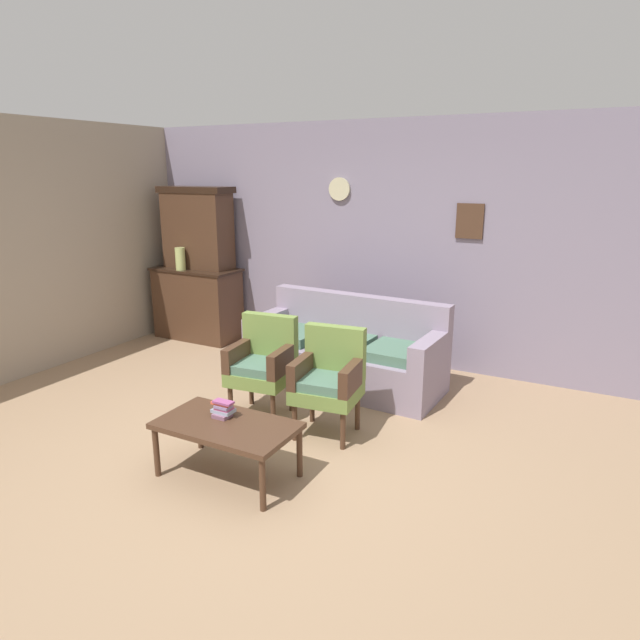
{
  "coord_description": "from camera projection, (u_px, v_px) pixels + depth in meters",
  "views": [
    {
      "loc": [
        2.26,
        -3.28,
        2.17
      ],
      "look_at": [
        -0.02,
        1.01,
        0.85
      ],
      "focal_mm": 31.26,
      "sensor_mm": 36.0,
      "label": 1
    }
  ],
  "objects": [
    {
      "name": "ground_plane",
      "position": [
        262.0,
        454.0,
        4.39
      ],
      "size": [
        7.68,
        7.68,
        0.0
      ],
      "primitive_type": "plane",
      "color": "#997A5B"
    },
    {
      "name": "wall_back_with_decor",
      "position": [
        389.0,
        244.0,
        6.27
      ],
      "size": [
        6.4,
        0.09,
        2.7
      ],
      "color": "gray",
      "rests_on": "ground"
    },
    {
      "name": "side_cabinet",
      "position": [
        198.0,
        303.0,
        7.31
      ],
      "size": [
        1.16,
        0.55,
        0.93
      ],
      "color": "#472D1E",
      "rests_on": "ground"
    },
    {
      "name": "cabinet_upper_hutch",
      "position": [
        197.0,
        227.0,
        7.12
      ],
      "size": [
        0.99,
        0.38,
        1.03
      ],
      "color": "#472D1E",
      "rests_on": "side_cabinet"
    },
    {
      "name": "vase_on_cabinet",
      "position": [
        180.0,
        259.0,
        7.04
      ],
      "size": [
        0.13,
        0.13,
        0.29
      ],
      "primitive_type": "cylinder",
      "color": "#BAC673",
      "rests_on": "side_cabinet"
    },
    {
      "name": "floral_couch",
      "position": [
        346.0,
        354.0,
        5.74
      ],
      "size": [
        2.03,
        0.89,
        0.9
      ],
      "color": "gray",
      "rests_on": "ground"
    },
    {
      "name": "armchair_near_cabinet",
      "position": [
        263.0,
        361.0,
        5.0
      ],
      "size": [
        0.57,
        0.54,
        0.9
      ],
      "color": "olive",
      "rests_on": "ground"
    },
    {
      "name": "armchair_row_middle",
      "position": [
        329.0,
        377.0,
        4.62
      ],
      "size": [
        0.57,
        0.55,
        0.9
      ],
      "color": "olive",
      "rests_on": "ground"
    },
    {
      "name": "coffee_table",
      "position": [
        227.0,
        429.0,
        3.98
      ],
      "size": [
        1.0,
        0.56,
        0.42
      ],
      "color": "#472D1E",
      "rests_on": "ground"
    },
    {
      "name": "book_stack_on_table",
      "position": [
        223.0,
        409.0,
        4.06
      ],
      "size": [
        0.18,
        0.13,
        0.13
      ],
      "color": "#81566D",
      "rests_on": "coffee_table"
    }
  ]
}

